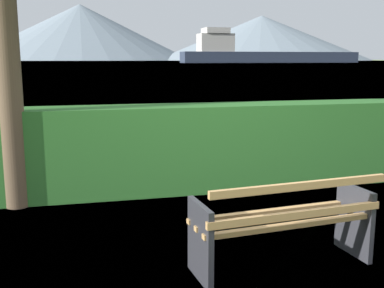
# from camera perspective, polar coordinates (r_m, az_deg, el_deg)

# --- Properties ---
(ground_plane) EXTENTS (1400.00, 1400.00, 0.00)m
(ground_plane) POSITION_cam_1_polar(r_m,az_deg,el_deg) (4.50, 10.72, -14.36)
(ground_plane) COLOR olive
(water_surface) EXTENTS (620.00, 620.00, 0.00)m
(water_surface) POSITION_cam_1_polar(r_m,az_deg,el_deg) (312.13, -13.23, 9.82)
(water_surface) COLOR #6B8EA3
(water_surface) RESTS_ON ground_plane
(park_bench) EXTENTS (1.71, 0.74, 0.87)m
(park_bench) POSITION_cam_1_polar(r_m,az_deg,el_deg) (4.29, 11.31, -9.50)
(park_bench) COLOR tan
(park_bench) RESTS_ON ground_plane
(hedge_row) EXTENTS (11.68, 0.71, 1.23)m
(hedge_row) POSITION_cam_1_polar(r_m,az_deg,el_deg) (6.73, 1.65, -0.36)
(hedge_row) COLOR #2D6B28
(hedge_row) RESTS_ON ground_plane
(cargo_ship_large) EXTENTS (87.94, 11.98, 15.83)m
(cargo_ship_large) POSITION_cam_1_polar(r_m,az_deg,el_deg) (226.90, 8.12, 10.98)
(cargo_ship_large) COLOR #2D384C
(cargo_ship_large) RESTS_ON water_surface
(distant_hills) EXTENTS (787.99, 329.30, 76.94)m
(distant_hills) POSITION_cam_1_polar(r_m,az_deg,el_deg) (590.77, -20.95, 12.88)
(distant_hills) COLOR slate
(distant_hills) RESTS_ON ground_plane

